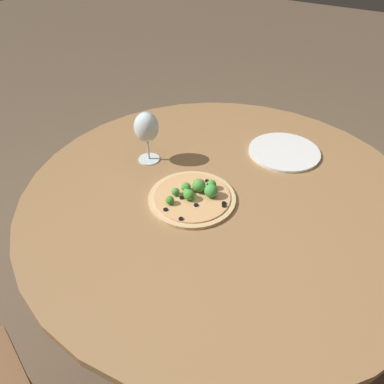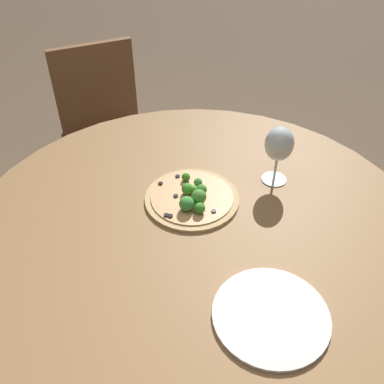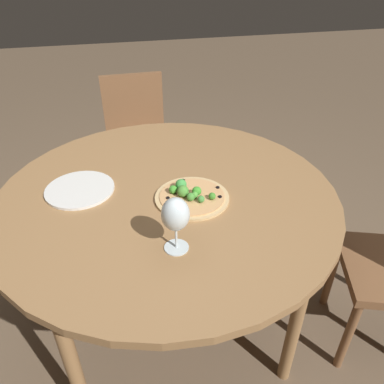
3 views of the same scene
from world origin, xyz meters
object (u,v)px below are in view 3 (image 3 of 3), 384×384
wine_glass (175,215)px  plate_near (80,189)px  chair_2 (138,140)px  pizza (191,196)px

wine_glass → plate_near: wine_glass is taller
chair_2 → wine_glass: 1.39m
chair_2 → wine_glass: bearing=-91.4°
chair_2 → plate_near: chair_2 is taller
wine_glass → plate_near: bearing=-143.6°
chair_2 → pizza: size_ratio=3.11×
pizza → wine_glass: wine_glass is taller
pizza → wine_glass: bearing=-22.8°
chair_2 → pizza: 1.12m
pizza → plate_near: bearing=-110.6°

